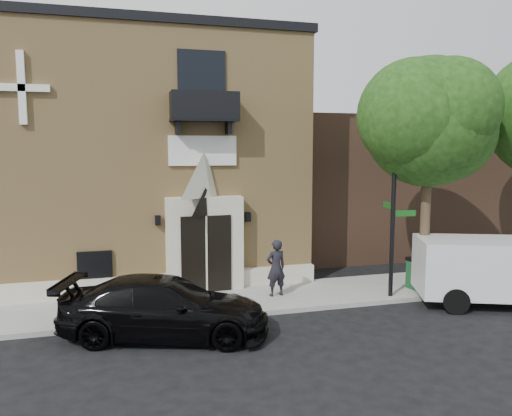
{
  "coord_description": "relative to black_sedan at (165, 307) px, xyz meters",
  "views": [
    {
      "loc": [
        -3.81,
        -13.81,
        4.99
      ],
      "look_at": [
        0.6,
        2.0,
        3.01
      ],
      "focal_mm": 35.0,
      "sensor_mm": 36.0,
      "label": 1
    }
  ],
  "objects": [
    {
      "name": "sidewalk",
      "position": [
        3.7,
        2.36,
        -0.72
      ],
      "size": [
        42.0,
        3.0,
        0.15
      ],
      "primitive_type": "cube",
      "color": "gray",
      "rests_on": "ground"
    },
    {
      "name": "dumpster",
      "position": [
        9.33,
        1.67,
        -0.1
      ],
      "size": [
        1.75,
        1.14,
        1.08
      ],
      "rotation": [
        0.0,
        0.0,
        0.13
      ],
      "color": "#0F381A",
      "rests_on": "sidewalk"
    },
    {
      "name": "planter",
      "position": [
        2.19,
        3.59,
        -0.29
      ],
      "size": [
        0.69,
        0.62,
        0.71
      ],
      "primitive_type": "imported",
      "rotation": [
        0.0,
        0.0,
        -0.11
      ],
      "color": "#41712F",
      "rests_on": "sidewalk"
    },
    {
      "name": "street_tree_left",
      "position": [
        8.72,
        1.2,
        5.07
      ],
      "size": [
        4.97,
        4.38,
        7.77
      ],
      "color": "#38281C",
      "rests_on": "sidewalk"
    },
    {
      "name": "black_sedan",
      "position": [
        0.0,
        0.0,
        0.0
      ],
      "size": [
        5.9,
        3.73,
        1.59
      ],
      "primitive_type": "imported",
      "rotation": [
        0.0,
        0.0,
        1.28
      ],
      "color": "black",
      "rests_on": "ground"
    },
    {
      "name": "ground",
      "position": [
        2.7,
        0.86,
        -0.8
      ],
      "size": [
        120.0,
        120.0,
        0.0
      ],
      "primitive_type": "plane",
      "color": "black",
      "rests_on": "ground"
    },
    {
      "name": "cargo_van",
      "position": [
        10.71,
        -0.28,
        0.39
      ],
      "size": [
        5.56,
        3.82,
        2.12
      ],
      "rotation": [
        0.0,
        0.0,
        -0.38
      ],
      "color": "silver",
      "rests_on": "ground"
    },
    {
      "name": "neighbour_building",
      "position": [
        14.7,
        9.86,
        2.4
      ],
      "size": [
        18.0,
        8.0,
        6.4
      ],
      "primitive_type": "cube",
      "color": "brown",
      "rests_on": "ground"
    },
    {
      "name": "pedestrian_near",
      "position": [
        3.81,
        2.27,
        0.29
      ],
      "size": [
        0.74,
        0.54,
        1.87
      ],
      "primitive_type": "imported",
      "rotation": [
        0.0,
        0.0,
        3.29
      ],
      "color": "black",
      "rests_on": "sidewalk"
    },
    {
      "name": "street_sign",
      "position": [
        7.47,
        1.25,
        2.02
      ],
      "size": [
        0.84,
        0.89,
        5.29
      ],
      "rotation": [
        0.0,
        0.0,
        -0.14
      ],
      "color": "black",
      "rests_on": "sidewalk"
    },
    {
      "name": "church",
      "position": [
        -0.29,
        8.81,
        3.84
      ],
      "size": [
        12.2,
        11.01,
        9.3
      ],
      "color": "tan",
      "rests_on": "ground"
    },
    {
      "name": "fire_hydrant",
      "position": [
        9.66,
        1.08,
        -0.22
      ],
      "size": [
        0.49,
        0.39,
        0.86
      ],
      "color": "#B22300",
      "rests_on": "sidewalk"
    }
  ]
}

